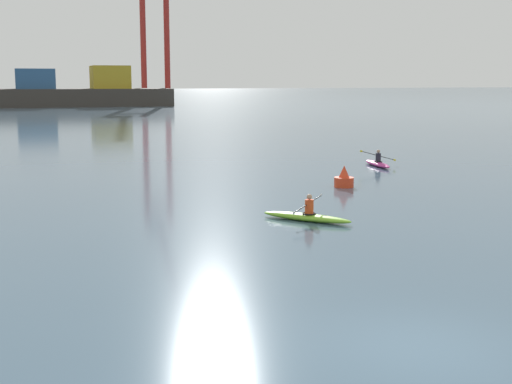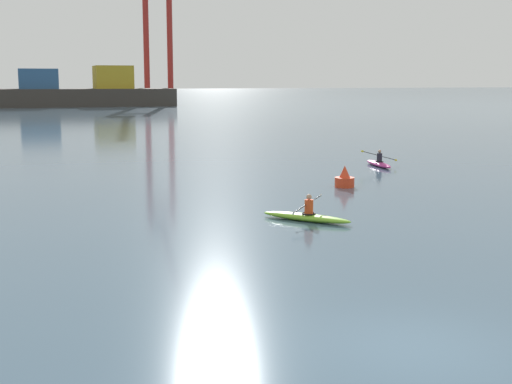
{
  "view_description": "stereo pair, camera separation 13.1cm",
  "coord_description": "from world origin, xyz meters",
  "views": [
    {
      "loc": [
        -6.66,
        -10.66,
        4.86
      ],
      "look_at": [
        1.76,
        14.61,
        0.6
      ],
      "focal_mm": 49.16,
      "sensor_mm": 36.0,
      "label": 1
    },
    {
      "loc": [
        -6.53,
        -10.7,
        4.86
      ],
      "look_at": [
        1.76,
        14.61,
        0.6
      ],
      "focal_mm": 49.16,
      "sensor_mm": 36.0,
      "label": 2
    }
  ],
  "objects": [
    {
      "name": "channel_buoy",
      "position": [
        7.26,
        18.29,
        0.36
      ],
      "size": [
        0.9,
        0.9,
        1.0
      ],
      "color": "red",
      "rests_on": "ground"
    },
    {
      "name": "kayak_magenta",
      "position": [
        12.51,
        24.88,
        0.17
      ],
      "size": [
        2.22,
        3.45,
        0.96
      ],
      "color": "#C13384",
      "rests_on": "ground"
    },
    {
      "name": "container_barge",
      "position": [
        -4.09,
        125.47,
        2.65
      ],
      "size": [
        49.35,
        11.09,
        7.8
      ],
      "color": "#38332D",
      "rests_on": "ground"
    },
    {
      "name": "ground_plane",
      "position": [
        0.0,
        0.0,
        0.0
      ],
      "size": [
        800.0,
        800.0,
        0.0
      ],
      "primitive_type": "plane",
      "color": "#425B70"
    },
    {
      "name": "kayak_lime",
      "position": [
        2.61,
        11.54,
        0.17
      ],
      "size": [
        2.67,
        2.97,
        0.95
      ],
      "color": "#7ABC2D",
      "rests_on": "ground"
    },
    {
      "name": "gantry_crane_west_mid",
      "position": [
        20.77,
        138.11,
        18.27
      ],
      "size": [
        6.22,
        21.1,
        37.1
      ],
      "color": "maroon",
      "rests_on": "ground"
    }
  ]
}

